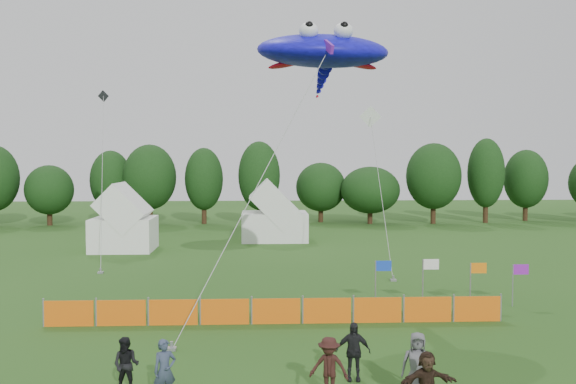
{
  "coord_description": "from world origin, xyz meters",
  "views": [
    {
      "loc": [
        -1.16,
        -18.25,
        6.47
      ],
      "look_at": [
        0.0,
        6.0,
        5.2
      ],
      "focal_mm": 40.0,
      "sensor_mm": 36.0,
      "label": 1
    }
  ],
  "objects_px": {
    "barrier_fence": "(276,311)",
    "spectator_e": "(417,365)",
    "tent_right": "(274,217)",
    "spectator_f": "(427,382)",
    "spectator_d": "(353,351)",
    "stingray_kite": "(323,53)",
    "spectator_c": "(329,368)",
    "tent_left": "(124,223)",
    "spectator_b": "(126,365)"
  },
  "relations": [
    {
      "from": "tent_right",
      "to": "spectator_d",
      "type": "distance_m",
      "value": 32.04
    },
    {
      "from": "spectator_f",
      "to": "spectator_b",
      "type": "bearing_deg",
      "value": 160.83
    },
    {
      "from": "spectator_c",
      "to": "stingray_kite",
      "type": "xyz_separation_m",
      "value": [
        0.96,
        11.34,
        10.25
      ]
    },
    {
      "from": "tent_right",
      "to": "spectator_c",
      "type": "height_order",
      "value": "tent_right"
    },
    {
      "from": "tent_right",
      "to": "spectator_f",
      "type": "relative_size",
      "value": 3.27
    },
    {
      "from": "tent_left",
      "to": "spectator_e",
      "type": "relative_size",
      "value": 2.41
    },
    {
      "from": "spectator_d",
      "to": "stingray_kite",
      "type": "relative_size",
      "value": 0.12
    },
    {
      "from": "tent_left",
      "to": "spectator_e",
      "type": "distance_m",
      "value": 31.69
    },
    {
      "from": "spectator_e",
      "to": "stingray_kite",
      "type": "height_order",
      "value": "stingray_kite"
    },
    {
      "from": "spectator_f",
      "to": "stingray_kite",
      "type": "height_order",
      "value": "stingray_kite"
    },
    {
      "from": "spectator_b",
      "to": "spectator_c",
      "type": "height_order",
      "value": "spectator_c"
    },
    {
      "from": "tent_right",
      "to": "spectator_d",
      "type": "relative_size",
      "value": 3.03
    },
    {
      "from": "spectator_c",
      "to": "spectator_d",
      "type": "xyz_separation_m",
      "value": [
        0.86,
        1.35,
        0.02
      ]
    },
    {
      "from": "tent_right",
      "to": "barrier_fence",
      "type": "height_order",
      "value": "tent_right"
    },
    {
      "from": "tent_right",
      "to": "spectator_f",
      "type": "height_order",
      "value": "tent_right"
    },
    {
      "from": "stingray_kite",
      "to": "spectator_f",
      "type": "bearing_deg",
      "value": -83.56
    },
    {
      "from": "spectator_c",
      "to": "spectator_f",
      "type": "xyz_separation_m",
      "value": [
        2.37,
        -1.15,
        -0.04
      ]
    },
    {
      "from": "barrier_fence",
      "to": "stingray_kite",
      "type": "height_order",
      "value": "stingray_kite"
    },
    {
      "from": "spectator_d",
      "to": "spectator_e",
      "type": "distance_m",
      "value": 2.09
    },
    {
      "from": "spectator_b",
      "to": "spectator_e",
      "type": "xyz_separation_m",
      "value": [
        7.95,
        -0.72,
        0.12
      ]
    },
    {
      "from": "spectator_e",
      "to": "spectator_f",
      "type": "relative_size",
      "value": 1.12
    },
    {
      "from": "barrier_fence",
      "to": "spectator_d",
      "type": "relative_size",
      "value": 10.45
    },
    {
      "from": "tent_left",
      "to": "spectator_d",
      "type": "height_order",
      "value": "tent_left"
    },
    {
      "from": "stingray_kite",
      "to": "tent_left",
      "type": "bearing_deg",
      "value": 125.62
    },
    {
      "from": "spectator_f",
      "to": "spectator_d",
      "type": "bearing_deg",
      "value": 114.82
    },
    {
      "from": "tent_right",
      "to": "barrier_fence",
      "type": "distance_m",
      "value": 25.55
    },
    {
      "from": "tent_left",
      "to": "spectator_d",
      "type": "xyz_separation_m",
      "value": [
        12.18,
        -27.13,
        -1.05
      ]
    },
    {
      "from": "spectator_c",
      "to": "spectator_d",
      "type": "distance_m",
      "value": 1.6
    },
    {
      "from": "stingray_kite",
      "to": "spectator_d",
      "type": "bearing_deg",
      "value": -90.58
    },
    {
      "from": "tent_right",
      "to": "spectator_e",
      "type": "distance_m",
      "value": 33.55
    },
    {
      "from": "barrier_fence",
      "to": "spectator_e",
      "type": "height_order",
      "value": "spectator_e"
    },
    {
      "from": "spectator_b",
      "to": "stingray_kite",
      "type": "xyz_separation_m",
      "value": [
        6.51,
        10.69,
        10.31
      ]
    },
    {
      "from": "stingray_kite",
      "to": "barrier_fence",
      "type": "bearing_deg",
      "value": -121.72
    },
    {
      "from": "spectator_f",
      "to": "stingray_kite",
      "type": "xyz_separation_m",
      "value": [
        -1.41,
        12.48,
        10.29
      ]
    },
    {
      "from": "barrier_fence",
      "to": "spectator_e",
      "type": "xyz_separation_m",
      "value": [
        3.6,
        -7.9,
        0.39
      ]
    },
    {
      "from": "tent_right",
      "to": "spectator_e",
      "type": "bearing_deg",
      "value": -84.91
    },
    {
      "from": "spectator_e",
      "to": "stingray_kite",
      "type": "bearing_deg",
      "value": 107.96
    },
    {
      "from": "spectator_b",
      "to": "spectator_e",
      "type": "bearing_deg",
      "value": 3.8
    },
    {
      "from": "barrier_fence",
      "to": "spectator_e",
      "type": "relative_size",
      "value": 10.07
    },
    {
      "from": "spectator_f",
      "to": "spectator_c",
      "type": "bearing_deg",
      "value": 147.79
    },
    {
      "from": "tent_left",
      "to": "tent_right",
      "type": "height_order",
      "value": "tent_left"
    },
    {
      "from": "spectator_d",
      "to": "stingray_kite",
      "type": "height_order",
      "value": "stingray_kite"
    },
    {
      "from": "barrier_fence",
      "to": "spectator_e",
      "type": "bearing_deg",
      "value": -65.52
    },
    {
      "from": "tent_left",
      "to": "spectator_b",
      "type": "bearing_deg",
      "value": -78.29
    },
    {
      "from": "spectator_e",
      "to": "stingray_kite",
      "type": "xyz_separation_m",
      "value": [
        -1.43,
        11.4,
        10.19
      ]
    },
    {
      "from": "tent_right",
      "to": "spectator_f",
      "type": "distance_m",
      "value": 34.63
    },
    {
      "from": "spectator_c",
      "to": "stingray_kite",
      "type": "relative_size",
      "value": 0.12
    },
    {
      "from": "spectator_b",
      "to": "stingray_kite",
      "type": "distance_m",
      "value": 16.21
    },
    {
      "from": "stingray_kite",
      "to": "tent_right",
      "type": "bearing_deg",
      "value": 94.01
    },
    {
      "from": "tent_right",
      "to": "spectator_c",
      "type": "distance_m",
      "value": 33.36
    }
  ]
}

